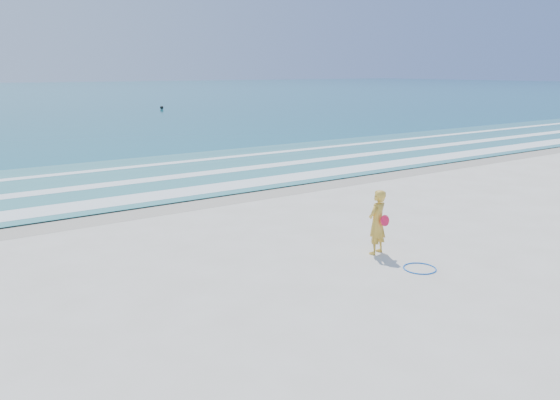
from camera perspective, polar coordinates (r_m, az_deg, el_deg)
ground at (r=11.59m, az=8.70°, el=-9.06°), size 400.00×400.00×0.00m
wet_sand at (r=18.82m, az=-10.35°, el=-0.30°), size 400.00×2.40×0.00m
shallow at (r=23.37m, az=-15.46°, el=2.21°), size 400.00×10.00×0.01m
foam_near at (r=19.98m, az=-11.91°, el=0.57°), size 400.00×1.40×0.01m
foam_mid at (r=22.63m, az=-14.78°, el=1.91°), size 400.00×0.90×0.01m
foam_far at (r=25.71m, az=-17.33°, el=3.10°), size 400.00×0.60×0.01m
hoop at (r=12.89m, az=14.39°, el=-6.93°), size 0.77×0.77×0.03m
buoy at (r=63.78m, az=-12.26°, el=9.42°), size 0.39×0.39×0.39m
woman at (r=13.48m, az=10.11°, el=-2.29°), size 0.66×0.52×1.60m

